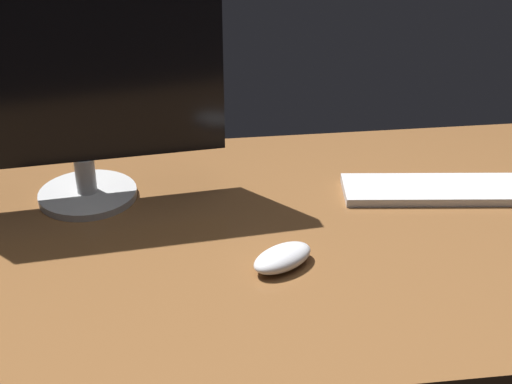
{
  "coord_description": "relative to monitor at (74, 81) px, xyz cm",
  "views": [
    {
      "loc": [
        -14.46,
        -115.31,
        73.05
      ],
      "look_at": [
        0.91,
        4.25,
        8.0
      ],
      "focal_mm": 52.34,
      "sensor_mm": 36.0,
      "label": 1
    }
  ],
  "objects": [
    {
      "name": "monitor",
      "position": [
        0.0,
        0.0,
        0.0
      ],
      "size": [
        55.04,
        19.24,
        44.93
      ],
      "rotation": [
        0.0,
        0.0,
        0.1
      ],
      "color": "#BABABA",
      "rests_on": "desk"
    },
    {
      "name": "desk",
      "position": [
        30.95,
        -17.19,
        -25.21
      ],
      "size": [
        140.0,
        84.0,
        2.0
      ],
      "primitive_type": "cube",
      "color": "brown",
      "rests_on": "ground"
    },
    {
      "name": "computer_mouse",
      "position": [
        34.33,
        -28.8,
        -22.48
      ],
      "size": [
        13.13,
        11.49,
        3.46
      ],
      "primitive_type": "ellipsoid",
      "rotation": [
        0.0,
        0.0,
        0.57
      ],
      "color": "silver",
      "rests_on": "desk"
    },
    {
      "name": "keyboard",
      "position": [
        71.23,
        -7.4,
        -23.35
      ],
      "size": [
        42.79,
        16.19,
        1.73
      ],
      "primitive_type": "cube",
      "rotation": [
        0.0,
        0.0,
        -0.12
      ],
      "color": "silver",
      "rests_on": "desk"
    }
  ]
}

